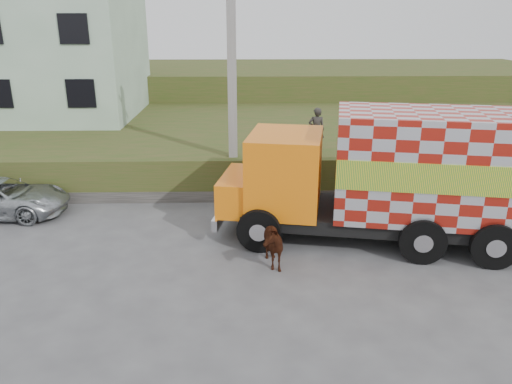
{
  "coord_description": "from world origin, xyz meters",
  "views": [
    {
      "loc": [
        -0.6,
        -12.45,
        6.16
      ],
      "look_at": [
        -0.27,
        1.35,
        1.3
      ],
      "focal_mm": 35.0,
      "sensor_mm": 36.0,
      "label": 1
    }
  ],
  "objects_px": {
    "pedestrian": "(316,130)",
    "cargo_truck": "(387,176)",
    "suv": "(1,198)",
    "utility_pole": "(232,82)",
    "cow": "(269,243)"
  },
  "relations": [
    {
      "from": "suv",
      "to": "cargo_truck",
      "type": "bearing_deg",
      "value": -97.81
    },
    {
      "from": "suv",
      "to": "pedestrian",
      "type": "bearing_deg",
      "value": -75.53
    },
    {
      "from": "utility_pole",
      "to": "cargo_truck",
      "type": "relative_size",
      "value": 0.91
    },
    {
      "from": "cargo_truck",
      "to": "pedestrian",
      "type": "bearing_deg",
      "value": 118.08
    },
    {
      "from": "utility_pole",
      "to": "suv",
      "type": "xyz_separation_m",
      "value": [
        -7.56,
        -1.61,
        -3.48
      ]
    },
    {
      "from": "cow",
      "to": "pedestrian",
      "type": "relative_size",
      "value": 0.9
    },
    {
      "from": "utility_pole",
      "to": "cargo_truck",
      "type": "distance_m",
      "value": 6.19
    },
    {
      "from": "cow",
      "to": "pedestrian",
      "type": "xyz_separation_m",
      "value": [
        1.99,
        5.89,
        1.69
      ]
    },
    {
      "from": "utility_pole",
      "to": "cow",
      "type": "distance_m",
      "value": 6.41
    },
    {
      "from": "cargo_truck",
      "to": "cow",
      "type": "xyz_separation_m",
      "value": [
        -3.38,
        -1.48,
        -1.33
      ]
    },
    {
      "from": "cargo_truck",
      "to": "pedestrian",
      "type": "distance_m",
      "value": 4.64
    },
    {
      "from": "cargo_truck",
      "to": "suv",
      "type": "relative_size",
      "value": 2.06
    },
    {
      "from": "utility_pole",
      "to": "cow",
      "type": "relative_size",
      "value": 5.48
    },
    {
      "from": "pedestrian",
      "to": "cargo_truck",
      "type": "bearing_deg",
      "value": 107.94
    },
    {
      "from": "utility_pole",
      "to": "cow",
      "type": "height_order",
      "value": "utility_pole"
    }
  ]
}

